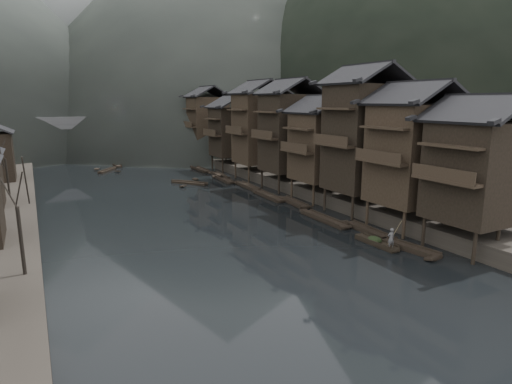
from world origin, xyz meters
TOP-DOWN VIEW (x-y plane):
  - water at (0.00, 0.00)m, footprint 300.00×300.00m
  - right_bank at (35.00, 40.00)m, footprint 40.00×200.00m
  - stilt_houses at (17.28, 19.60)m, footprint 9.00×67.60m
  - bare_trees at (-17.00, 9.31)m, footprint 3.76×43.48m
  - moored_sampans at (11.93, 28.40)m, footprint 2.82×72.60m
  - midriver_boats at (0.72, 44.18)m, footprint 13.33×29.45m
  - stone_bridge at (-0.00, 72.00)m, footprint 40.00×6.00m
  - hero_sampan at (10.84, -3.56)m, footprint 1.12×4.85m
  - cargo_heap at (10.85, -3.34)m, footprint 1.07×1.39m
  - boatman at (10.80, -5.26)m, footprint 0.72×0.54m
  - bamboo_pole at (11.00, -5.26)m, footprint 0.68×2.25m

SIDE VIEW (x-z plane):
  - water at x=0.00m, z-range 0.00..0.00m
  - midriver_boats at x=0.72m, z-range -0.02..0.43m
  - hero_sampan at x=10.84m, z-range -0.01..0.42m
  - moored_sampans at x=11.93m, z-range -0.03..0.44m
  - cargo_heap at x=10.85m, z-range 0.43..1.07m
  - right_bank at x=35.00m, z-range 0.00..1.80m
  - boatman at x=10.80m, z-range 0.43..2.21m
  - bamboo_pole at x=11.00m, z-range 2.21..5.42m
  - stone_bridge at x=0.00m, z-range 0.61..9.61m
  - bare_trees at x=-17.00m, z-range 2.55..10.08m
  - stilt_houses at x=17.28m, z-range 0.96..17.31m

